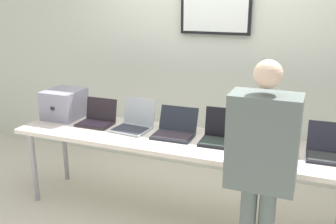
% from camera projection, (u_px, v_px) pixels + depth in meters
% --- Properties ---
extents(ground, '(8.00, 8.00, 0.04)m').
position_uv_depth(ground, '(176.00, 217.00, 3.60)').
color(ground, beige).
extents(back_wall, '(8.00, 0.11, 2.70)m').
position_uv_depth(back_wall, '(213.00, 54.00, 4.20)').
color(back_wall, beige).
rests_on(back_wall, ground).
extents(workbench, '(3.00, 0.70, 0.78)m').
position_uv_depth(workbench, '(176.00, 143.00, 3.38)').
color(workbench, beige).
rests_on(workbench, ground).
extents(equipment_box, '(0.35, 0.39, 0.29)m').
position_uv_depth(equipment_box, '(64.00, 104.00, 3.91)').
color(equipment_box, gray).
rests_on(equipment_box, workbench).
extents(laptop_station_0, '(0.33, 0.28, 0.24)m').
position_uv_depth(laptop_station_0, '(97.00, 118.00, 3.73)').
color(laptop_station_0, '#282025').
rests_on(laptop_station_0, workbench).
extents(laptop_station_1, '(0.36, 0.35, 0.28)m').
position_uv_depth(laptop_station_1, '(134.00, 123.00, 3.59)').
color(laptop_station_1, '#A8B1B5').
rests_on(laptop_station_1, workbench).
extents(laptop_station_2, '(0.36, 0.33, 0.23)m').
position_uv_depth(laptop_station_2, '(175.00, 129.00, 3.42)').
color(laptop_station_2, '#20252D').
rests_on(laptop_station_2, workbench).
extents(laptop_station_3, '(0.34, 0.31, 0.27)m').
position_uv_depth(laptop_station_3, '(221.00, 135.00, 3.27)').
color(laptop_station_3, black).
rests_on(laptop_station_3, workbench).
extents(laptop_station_4, '(0.41, 0.42, 0.26)m').
position_uv_depth(laptop_station_4, '(275.00, 140.00, 3.15)').
color(laptop_station_4, '#23242D').
rests_on(laptop_station_4, workbench).
extents(laptop_station_5, '(0.38, 0.38, 0.23)m').
position_uv_depth(laptop_station_5, '(331.00, 150.00, 2.97)').
color(laptop_station_5, '#20202A').
rests_on(laptop_station_5, workbench).
extents(person, '(0.44, 0.58, 1.61)m').
position_uv_depth(person, '(262.00, 158.00, 2.47)').
color(person, '#56625D').
rests_on(person, ground).
extents(coffee_mug, '(0.08, 0.08, 0.10)m').
position_uv_depth(coffee_mug, '(257.00, 156.00, 2.87)').
color(coffee_mug, '#312F20').
rests_on(coffee_mug, workbench).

